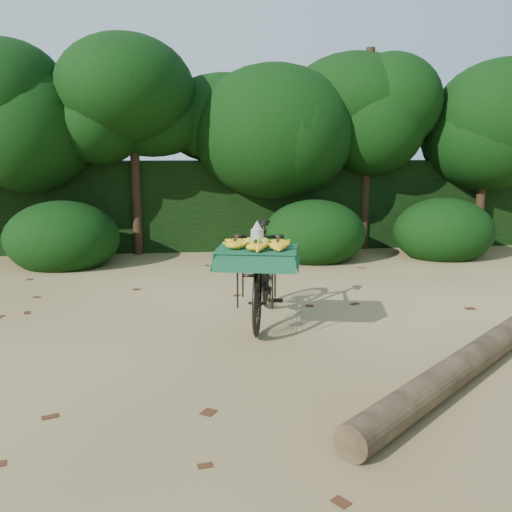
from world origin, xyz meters
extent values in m
plane|color=tan|center=(0.00, 0.00, 0.00)|extent=(80.00, 80.00, 0.00)
imported|color=black|center=(0.07, 0.80, 0.59)|extent=(0.95, 2.02, 1.17)
cube|color=black|center=(-0.06, 0.22, 0.96)|extent=(0.52, 0.59, 0.03)
cube|color=#15512C|center=(-0.06, 0.22, 0.98)|extent=(0.97, 0.86, 0.01)
ellipsoid|color=#85A227|center=(0.02, 0.20, 1.04)|extent=(0.11, 0.09, 0.12)
ellipsoid|color=#85A227|center=(-0.04, 0.29, 1.04)|extent=(0.11, 0.09, 0.12)
ellipsoid|color=#85A227|center=(-0.14, 0.24, 1.04)|extent=(0.11, 0.09, 0.12)
ellipsoid|color=#85A227|center=(-0.07, 0.15, 1.04)|extent=(0.11, 0.09, 0.12)
cylinder|color=#EAE5C6|center=(-0.06, 0.23, 1.09)|extent=(0.14, 0.14, 0.18)
cylinder|color=brown|center=(1.64, -1.10, 0.13)|extent=(2.97, 2.57, 0.26)
cube|color=black|center=(0.00, 6.30, 0.90)|extent=(26.00, 1.80, 1.80)
camera|label=1|loc=(-0.73, -5.38, 1.98)|focal=38.00mm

